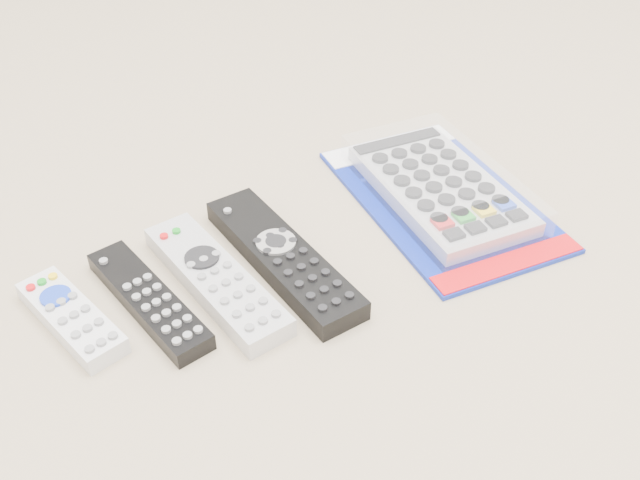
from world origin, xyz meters
TOP-DOWN VIEW (x-y plane):
  - remote_small_grey at (-0.21, 0.06)m, footprint 0.06×0.14m
  - remote_slim_black at (-0.14, 0.04)m, footprint 0.05×0.18m
  - remote_silver_dvd at (-0.07, 0.02)m, footprint 0.06×0.21m
  - remote_large_black at (0.00, 0.01)m, footprint 0.06×0.23m
  - jumbo_remote_packaged at (0.22, 0.00)m, footprint 0.23×0.32m

SIDE VIEW (x-z plane):
  - remote_slim_black at x=-0.14m, z-range 0.00..0.02m
  - remote_small_grey at x=-0.21m, z-range 0.00..0.02m
  - remote_silver_dvd at x=-0.07m, z-range 0.00..0.02m
  - remote_large_black at x=0.00m, z-range 0.00..0.02m
  - jumbo_remote_packaged at x=0.22m, z-range 0.00..0.04m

